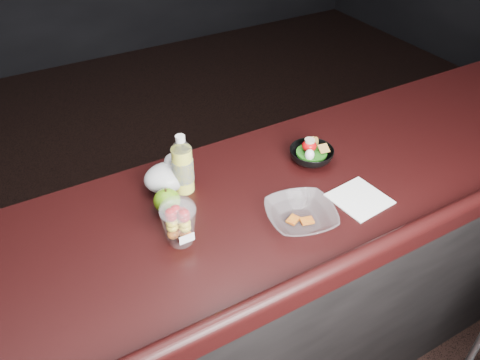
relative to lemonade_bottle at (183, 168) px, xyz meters
name	(u,v)px	position (x,y,z in m)	size (l,w,h in m)	color
counter	(236,309)	(0.10, -0.16, -0.59)	(4.06, 0.71, 1.02)	black
lemonade_bottle	(183,168)	(0.00, 0.00, 0.00)	(0.07, 0.07, 0.21)	#EDEC3D
fruit_cup	(179,221)	(-0.10, -0.20, -0.01)	(0.10, 0.10, 0.15)	white
green_apple	(167,201)	(-0.09, -0.07, -0.05)	(0.08, 0.08, 0.09)	#438D10
plastic_bag	(167,175)	(-0.04, 0.04, -0.04)	(0.15, 0.12, 0.11)	silver
snack_bowl	(311,154)	(0.45, -0.07, -0.06)	(0.16, 0.16, 0.08)	black
takeout_bowl	(301,216)	(0.23, -0.31, -0.06)	(0.25, 0.25, 0.05)	silver
paper_napkin	(359,199)	(0.46, -0.32, -0.08)	(0.16, 0.16, 0.00)	white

